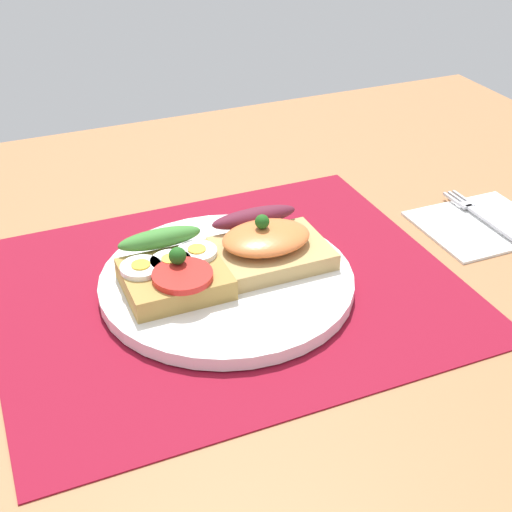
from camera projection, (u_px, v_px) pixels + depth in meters
ground_plane at (227, 303)px, 68.80cm from camera, size 120.00×90.00×3.20cm
placemat at (227, 288)px, 67.87cm from camera, size 43.16×35.78×0.30cm
plate at (227, 282)px, 67.45cm from camera, size 24.04×24.04×1.28cm
sandwich_egg_tomato at (173, 270)px, 65.11cm from camera, size 9.30×9.84×4.21cm
sandwich_salmon at (267, 243)px, 68.95cm from camera, size 10.60×9.63×4.90cm
napkin at (481, 224)px, 78.08cm from camera, size 13.17×11.44×0.60cm
fork at (486, 219)px, 78.13cm from camera, size 1.62×14.77×0.32cm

